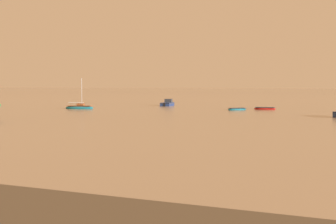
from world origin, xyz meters
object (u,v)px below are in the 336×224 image
(sailboat_moored_0, at_px, (79,107))
(rowboat_moored_3, at_px, (265,109))
(motorboat_moored_4, at_px, (168,104))
(rowboat_moored_4, at_px, (237,109))

(sailboat_moored_0, bearing_deg, rowboat_moored_3, 5.73)
(sailboat_moored_0, height_order, rowboat_moored_3, sailboat_moored_0)
(sailboat_moored_0, relative_size, motorboat_moored_4, 1.01)
(motorboat_moored_4, bearing_deg, sailboat_moored_0, 142.32)
(sailboat_moored_0, distance_m, motorboat_moored_4, 18.06)
(motorboat_moored_4, height_order, rowboat_moored_4, motorboat_moored_4)
(rowboat_moored_3, bearing_deg, rowboat_moored_4, 36.69)
(motorboat_moored_4, relative_size, rowboat_moored_4, 1.77)
(sailboat_moored_0, relative_size, rowboat_moored_4, 1.79)
(sailboat_moored_0, distance_m, rowboat_moored_4, 24.76)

